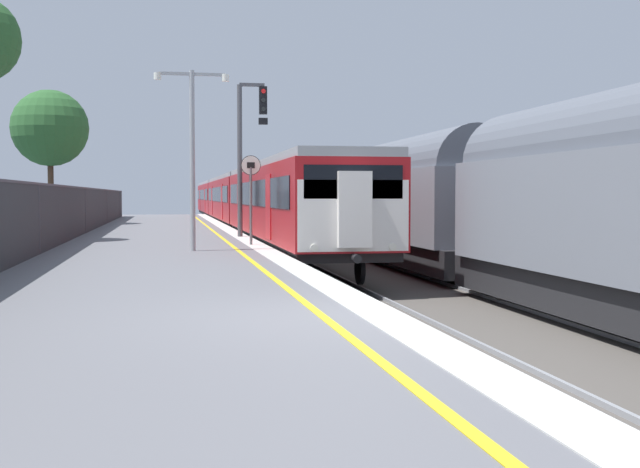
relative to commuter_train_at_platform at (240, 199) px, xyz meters
name	(u,v)px	position (x,y,z in m)	size (l,w,h in m)	color
ground	(546,356)	(0.54, -39.51, -1.88)	(17.40, 110.00, 1.21)	slate
commuter_train_at_platform	(240,199)	(0.00, 0.00, 0.00)	(2.83, 61.90, 3.81)	maroon
freight_train_adjacent_track	(359,198)	(4.00, -14.53, 0.14)	(2.60, 58.71, 4.41)	#232326
signal_gantry	(247,142)	(-1.49, -20.05, 2.17)	(1.10, 0.24, 5.54)	#47474C
speed_limit_sign	(251,188)	(-1.85, -24.94, 0.46)	(0.59, 0.08, 2.70)	#59595B
platform_lamp_mid	(192,143)	(-3.65, -27.22, 1.65)	(2.00, 0.20, 4.85)	#93999E
background_tree_centre	(48,130)	(-10.35, -5.56, 3.60)	(3.94, 3.94, 6.95)	#473323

